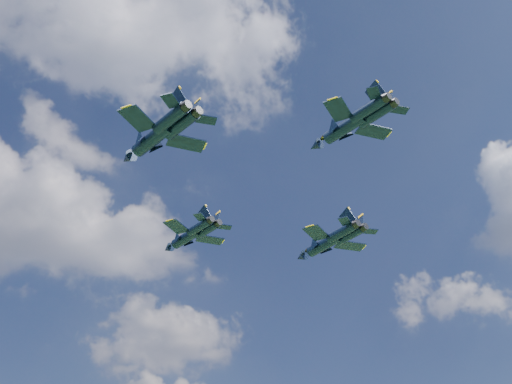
% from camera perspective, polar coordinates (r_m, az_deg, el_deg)
% --- Properties ---
extents(jet_lead, '(11.79, 16.15, 3.86)m').
position_cam_1_polar(jet_lead, '(115.67, -6.34, -4.09)').
color(jet_lead, black).
extents(jet_left, '(13.13, 17.92, 4.30)m').
position_cam_1_polar(jet_left, '(91.35, -9.35, 4.59)').
color(jet_left, black).
extents(jet_right, '(12.80, 17.72, 4.19)m').
position_cam_1_polar(jet_right, '(113.86, 5.92, -4.70)').
color(jet_right, black).
extents(jet_slot, '(11.43, 15.68, 3.75)m').
position_cam_1_polar(jet_slot, '(88.82, 7.68, 5.59)').
color(jet_slot, black).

